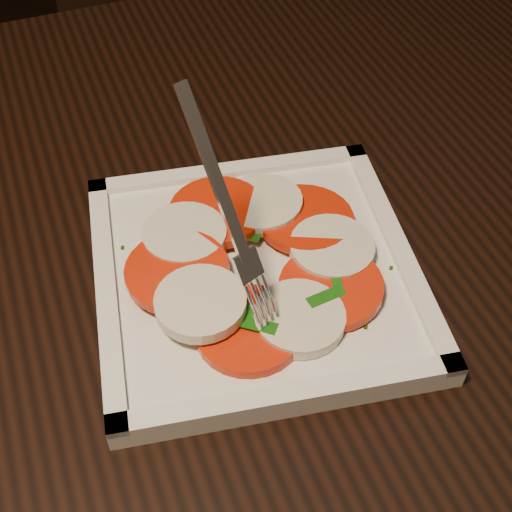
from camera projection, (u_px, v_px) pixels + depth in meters
ground at (205, 454)px, 1.27m from camera, size 6.00×6.00×0.00m
table at (272, 288)px, 0.68m from camera, size 1.22×0.82×0.75m
chair at (190, 11)px, 1.25m from camera, size 0.48×0.48×0.93m
plate at (256, 275)px, 0.55m from camera, size 0.27×0.27×0.01m
caprese_salad at (256, 261)px, 0.54m from camera, size 0.20×0.20×0.02m
fork at (216, 200)px, 0.46m from camera, size 0.06×0.09×0.15m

